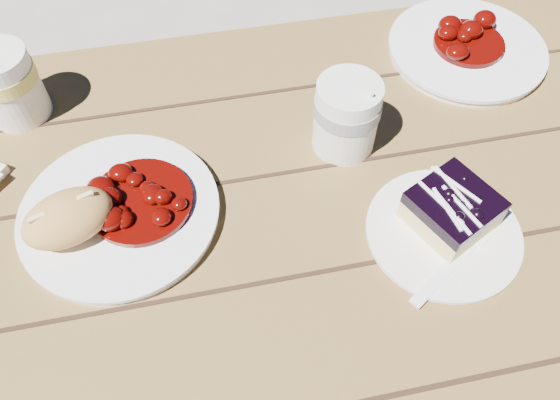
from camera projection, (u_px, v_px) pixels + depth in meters
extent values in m
plane|color=gray|center=(311.00, 381.00, 1.34)|extent=(60.00, 60.00, 0.00)
cube|color=brown|center=(336.00, 223.00, 0.74)|extent=(2.00, 0.80, 0.05)
cube|color=brown|center=(258.00, 66.00, 1.34)|extent=(1.80, 0.25, 0.04)
cube|color=brown|center=(526.00, 89.00, 1.62)|extent=(0.06, 0.06, 0.42)
cylinder|color=white|center=(120.00, 214.00, 0.71)|extent=(0.25, 0.25, 0.02)
ellipsoid|color=tan|center=(68.00, 218.00, 0.67)|extent=(0.13, 0.11, 0.06)
cylinder|color=white|center=(443.00, 233.00, 0.70)|extent=(0.19, 0.19, 0.01)
cube|color=#EBD380|center=(450.00, 214.00, 0.69)|extent=(0.13, 0.13, 0.03)
cube|color=black|center=(455.00, 203.00, 0.67)|extent=(0.13, 0.13, 0.02)
cylinder|color=white|center=(346.00, 116.00, 0.75)|extent=(0.09, 0.09, 0.11)
cylinder|color=white|center=(466.00, 50.00, 0.90)|extent=(0.25, 0.25, 0.02)
cylinder|color=white|center=(8.00, 85.00, 0.78)|extent=(0.09, 0.09, 0.11)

